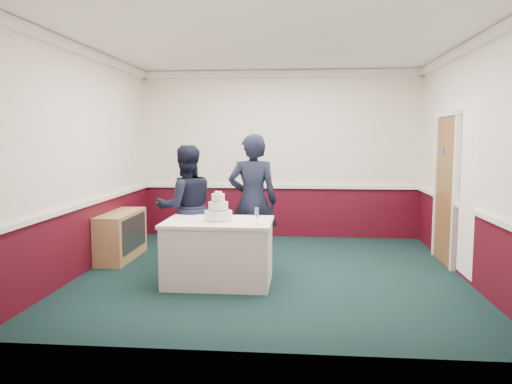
# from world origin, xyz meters

# --- Properties ---
(ground) EXTENTS (5.00, 5.00, 0.00)m
(ground) POSITION_xyz_m (0.00, 0.00, 0.00)
(ground) COLOR black
(ground) RESTS_ON ground
(room_shell) EXTENTS (5.00, 5.00, 3.00)m
(room_shell) POSITION_xyz_m (0.08, 0.61, 1.97)
(room_shell) COLOR white
(room_shell) RESTS_ON ground
(sideboard) EXTENTS (0.41, 1.20, 0.70)m
(sideboard) POSITION_xyz_m (-2.28, 0.59, 0.35)
(sideboard) COLOR #AC8053
(sideboard) RESTS_ON ground
(cake_table) EXTENTS (1.32, 0.92, 0.79)m
(cake_table) POSITION_xyz_m (-0.62, -0.53, 0.40)
(cake_table) COLOR white
(cake_table) RESTS_ON ground
(wedding_cake) EXTENTS (0.35, 0.35, 0.36)m
(wedding_cake) POSITION_xyz_m (-0.62, -0.53, 0.90)
(wedding_cake) COLOR white
(wedding_cake) RESTS_ON cake_table
(cake_knife) EXTENTS (0.05, 0.22, 0.00)m
(cake_knife) POSITION_xyz_m (-0.65, -0.73, 0.79)
(cake_knife) COLOR silver
(cake_knife) RESTS_ON cake_table
(champagne_flute) EXTENTS (0.05, 0.05, 0.21)m
(champagne_flute) POSITION_xyz_m (-0.12, -0.81, 0.93)
(champagne_flute) COLOR silver
(champagne_flute) RESTS_ON cake_table
(person_man) EXTENTS (1.02, 0.93, 1.70)m
(person_man) POSITION_xyz_m (-1.18, 0.13, 0.85)
(person_man) COLOR black
(person_man) RESTS_ON ground
(person_woman) EXTENTS (0.71, 0.49, 1.86)m
(person_woman) POSITION_xyz_m (-0.27, 0.26, 0.93)
(person_woman) COLOR black
(person_woman) RESTS_ON ground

